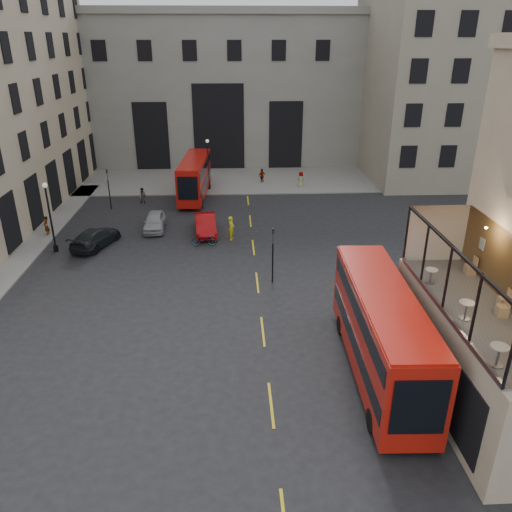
{
  "coord_description": "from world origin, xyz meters",
  "views": [
    {
      "loc": [
        -3.53,
        -17.49,
        14.96
      ],
      "look_at": [
        -2.2,
        9.56,
        3.0
      ],
      "focal_mm": 35.0,
      "sensor_mm": 36.0,
      "label": 1
    }
  ],
  "objects_px": {
    "traffic_light_near": "(273,249)",
    "pedestrian_d": "(301,180)",
    "pedestrian_c": "(262,176)",
    "pedestrian_b": "(187,190)",
    "car_b": "(205,224)",
    "car_c": "(96,238)",
    "traffic_light_far": "(108,184)",
    "cafe_table_far": "(431,274)",
    "bicycle": "(204,240)",
    "cyclist": "(231,228)",
    "cafe_table_mid": "(466,308)",
    "street_lamp_b": "(208,168)",
    "street_lamp_a": "(51,222)",
    "bus_near": "(381,329)",
    "pedestrian_a": "(143,196)",
    "cafe_table_near": "(499,353)",
    "cafe_chair_d": "(470,269)",
    "cafe_chair_b": "(503,310)",
    "pedestrian_e": "(46,226)",
    "cafe_chair_c": "(504,302)",
    "bus_far": "(195,176)",
    "car_a": "(155,221)"
  },
  "relations": [
    {
      "from": "car_b",
      "to": "pedestrian_b",
      "type": "relative_size",
      "value": 3.05
    },
    {
      "from": "pedestrian_c",
      "to": "pedestrian_b",
      "type": "bearing_deg",
      "value": 2.47
    },
    {
      "from": "bus_near",
      "to": "car_b",
      "type": "distance_m",
      "value": 21.31
    },
    {
      "from": "street_lamp_a",
      "to": "cafe_table_far",
      "type": "height_order",
      "value": "street_lamp_a"
    },
    {
      "from": "bus_near",
      "to": "pedestrian_b",
      "type": "relative_size",
      "value": 7.33
    },
    {
      "from": "cafe_chair_b",
      "to": "cafe_chair_d",
      "type": "height_order",
      "value": "cafe_chair_d"
    },
    {
      "from": "street_lamp_a",
      "to": "car_a",
      "type": "bearing_deg",
      "value": 32.22
    },
    {
      "from": "car_b",
      "to": "car_c",
      "type": "height_order",
      "value": "car_b"
    },
    {
      "from": "car_b",
      "to": "cafe_chair_b",
      "type": "relative_size",
      "value": 5.36
    },
    {
      "from": "cafe_table_near",
      "to": "cafe_table_mid",
      "type": "bearing_deg",
      "value": 85.54
    },
    {
      "from": "traffic_light_near",
      "to": "pedestrian_d",
      "type": "xyz_separation_m",
      "value": [
        4.82,
        22.4,
        -1.56
      ]
    },
    {
      "from": "car_a",
      "to": "pedestrian_c",
      "type": "xyz_separation_m",
      "value": [
        9.9,
        14.01,
        0.09
      ]
    },
    {
      "from": "car_b",
      "to": "cafe_table_far",
      "type": "bearing_deg",
      "value": -64.8
    },
    {
      "from": "traffic_light_far",
      "to": "pedestrian_d",
      "type": "relative_size",
      "value": 2.19
    },
    {
      "from": "street_lamp_a",
      "to": "pedestrian_d",
      "type": "distance_m",
      "value": 26.55
    },
    {
      "from": "car_b",
      "to": "pedestrian_b",
      "type": "distance_m",
      "value": 10.42
    },
    {
      "from": "street_lamp_a",
      "to": "pedestrian_c",
      "type": "relative_size",
      "value": 3.31
    },
    {
      "from": "pedestrian_e",
      "to": "pedestrian_c",
      "type": "bearing_deg",
      "value": 129.44
    },
    {
      "from": "traffic_light_far",
      "to": "bicycle",
      "type": "xyz_separation_m",
      "value": [
        9.19,
        -9.47,
        -1.92
      ]
    },
    {
      "from": "cyclist",
      "to": "cafe_chair_d",
      "type": "bearing_deg",
      "value": -136.32
    },
    {
      "from": "bicycle",
      "to": "cafe_table_far",
      "type": "height_order",
      "value": "cafe_table_far"
    },
    {
      "from": "bus_far",
      "to": "pedestrian_b",
      "type": "distance_m",
      "value": 1.69
    },
    {
      "from": "street_lamp_a",
      "to": "bus_far",
      "type": "relative_size",
      "value": 0.53
    },
    {
      "from": "traffic_light_far",
      "to": "pedestrian_a",
      "type": "xyz_separation_m",
      "value": [
        2.76,
        1.65,
        -1.66
      ]
    },
    {
      "from": "cyclist",
      "to": "cafe_table_mid",
      "type": "height_order",
      "value": "cafe_table_mid"
    },
    {
      "from": "bicycle",
      "to": "pedestrian_c",
      "type": "bearing_deg",
      "value": -19.68
    },
    {
      "from": "street_lamp_a",
      "to": "pedestrian_e",
      "type": "xyz_separation_m",
      "value": [
        -1.68,
        3.25,
        -1.56
      ]
    },
    {
      "from": "cyclist",
      "to": "pedestrian_c",
      "type": "bearing_deg",
      "value": -2.55
    },
    {
      "from": "bus_far",
      "to": "pedestrian_a",
      "type": "relative_size",
      "value": 6.5
    },
    {
      "from": "pedestrian_e",
      "to": "cafe_table_near",
      "type": "height_order",
      "value": "cafe_table_near"
    },
    {
      "from": "street_lamp_a",
      "to": "cyclist",
      "type": "relative_size",
      "value": 2.76
    },
    {
      "from": "car_b",
      "to": "bicycle",
      "type": "bearing_deg",
      "value": -95.64
    },
    {
      "from": "cafe_chair_d",
      "to": "pedestrian_d",
      "type": "bearing_deg",
      "value": 97.0
    },
    {
      "from": "cafe_chair_d",
      "to": "cafe_table_mid",
      "type": "bearing_deg",
      "value": -116.6
    },
    {
      "from": "pedestrian_e",
      "to": "cafe_chair_d",
      "type": "bearing_deg",
      "value": 55.86
    },
    {
      "from": "traffic_light_near",
      "to": "street_lamp_a",
      "type": "bearing_deg",
      "value": 159.44
    },
    {
      "from": "cafe_chair_d",
      "to": "pedestrian_e",
      "type": "bearing_deg",
      "value": 145.69
    },
    {
      "from": "car_c",
      "to": "cafe_table_far",
      "type": "height_order",
      "value": "cafe_table_far"
    },
    {
      "from": "bicycle",
      "to": "pedestrian_d",
      "type": "xyz_separation_m",
      "value": [
        9.63,
        15.87,
        0.37
      ]
    },
    {
      "from": "street_lamp_b",
      "to": "pedestrian_e",
      "type": "height_order",
      "value": "street_lamp_b"
    },
    {
      "from": "pedestrian_b",
      "to": "cafe_table_far",
      "type": "distance_m",
      "value": 32.25
    },
    {
      "from": "pedestrian_d",
      "to": "traffic_light_far",
      "type": "bearing_deg",
      "value": 55.17
    },
    {
      "from": "traffic_light_near",
      "to": "cafe_chair_c",
      "type": "xyz_separation_m",
      "value": [
        8.66,
        -11.85,
        2.43
      ]
    },
    {
      "from": "cafe_table_mid",
      "to": "street_lamp_b",
      "type": "bearing_deg",
      "value": 108.57
    },
    {
      "from": "traffic_light_near",
      "to": "bus_near",
      "type": "distance_m",
      "value": 10.81
    },
    {
      "from": "car_a",
      "to": "bicycle",
      "type": "bearing_deg",
      "value": -43.68
    },
    {
      "from": "pedestrian_b",
      "to": "car_c",
      "type": "bearing_deg",
      "value": -165.44
    },
    {
      "from": "pedestrian_a",
      "to": "cafe_table_near",
      "type": "relative_size",
      "value": 1.97
    },
    {
      "from": "pedestrian_b",
      "to": "cafe_chair_d",
      "type": "bearing_deg",
      "value": -110.54
    },
    {
      "from": "pedestrian_b",
      "to": "cafe_chair_c",
      "type": "distance_m",
      "value": 35.28
    }
  ]
}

